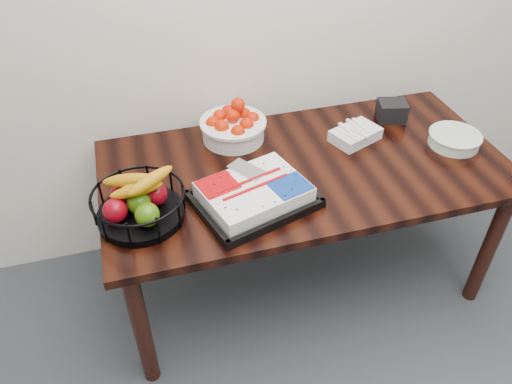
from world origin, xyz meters
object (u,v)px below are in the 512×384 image
object	(u,v)px
fruit_basket	(139,202)
tangerine_bowl	(233,123)
plate_stack	(454,139)
napkin_box	(392,111)
table	(304,180)
cake_tray	(254,194)

from	to	relation	value
fruit_basket	tangerine_bowl	bearing A→B (deg)	42.73
plate_stack	napkin_box	size ratio (longest dim) A/B	1.78
table	cake_tray	bearing A→B (deg)	-147.39
table	plate_stack	size ratio (longest dim) A/B	7.48
table	plate_stack	bearing A→B (deg)	-3.33
tangerine_bowl	fruit_basket	bearing A→B (deg)	-137.27
napkin_box	table	bearing A→B (deg)	-155.87
tangerine_bowl	fruit_basket	xyz separation A→B (m)	(-0.48, -0.44, -0.01)
tangerine_bowl	napkin_box	size ratio (longest dim) A/B	2.31
tangerine_bowl	cake_tray	bearing A→B (deg)	-94.00
cake_tray	plate_stack	distance (m)	1.02
cake_tray	table	bearing A→B (deg)	32.61
plate_stack	napkin_box	xyz separation A→B (m)	(-0.18, 0.29, 0.02)
tangerine_bowl	fruit_basket	distance (m)	0.65
cake_tray	napkin_box	xyz separation A→B (m)	(0.84, 0.43, 0.01)
tangerine_bowl	napkin_box	xyz separation A→B (m)	(0.80, -0.05, -0.04)
cake_tray	fruit_basket	bearing A→B (deg)	175.67
tangerine_bowl	napkin_box	bearing A→B (deg)	-3.38
cake_tray	fruit_basket	distance (m)	0.45
napkin_box	plate_stack	bearing A→B (deg)	-58.43
tangerine_bowl	plate_stack	world-z (taller)	tangerine_bowl
cake_tray	tangerine_bowl	size ratio (longest dim) A/B	1.72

